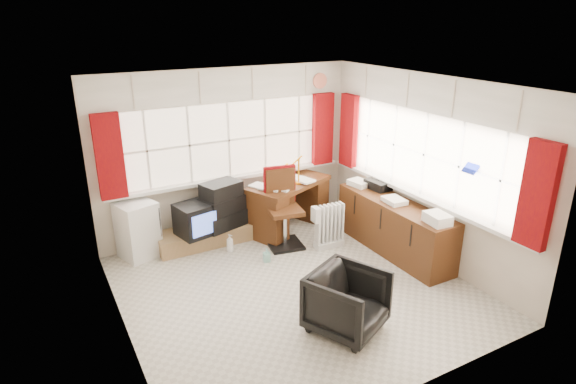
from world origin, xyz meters
name	(u,v)px	position (x,y,z in m)	size (l,w,h in m)	color
ground	(295,288)	(0.00, 0.00, 0.00)	(4.00, 4.00, 0.00)	beige
room_walls	(295,174)	(0.00, 0.00, 1.50)	(4.00, 4.00, 4.00)	beige
window_back	(231,173)	(0.00, 1.94, 0.95)	(3.70, 0.12, 3.60)	#FFE6C9
window_right	(419,191)	(1.94, 0.00, 0.95)	(0.12, 3.70, 3.60)	#FFE6C9
curtains	(320,148)	(0.92, 0.93, 1.46)	(3.83, 3.83, 1.15)	maroon
overhead_cabinets	(323,90)	(0.98, 0.98, 2.25)	(3.98, 3.98, 0.48)	white
desk	(289,203)	(0.80, 1.59, 0.43)	(1.51, 1.14, 0.82)	#572E14
desk_lamp	(299,164)	(0.89, 1.45, 1.09)	(0.16, 0.13, 0.44)	orange
task_chair	(282,204)	(0.48, 1.21, 0.61)	(0.56, 0.58, 1.16)	black
office_chair	(347,302)	(0.08, -0.98, 0.34)	(0.72, 0.74, 0.68)	black
radiator	(329,230)	(1.01, 0.76, 0.27)	(0.44, 0.19, 0.65)	white
credenza	(394,226)	(1.73, 0.20, 0.39)	(0.50, 2.00, 0.85)	#572E14
file_tray	(379,184)	(1.89, 0.76, 0.81)	(0.29, 0.38, 0.13)	black
tv_bench	(205,236)	(-0.55, 1.72, 0.12)	(1.40, 0.50, 0.25)	#A17650
crt_tv	(196,219)	(-0.71, 1.58, 0.48)	(0.59, 0.56, 0.46)	black
hifi_stack	(222,206)	(-0.28, 1.66, 0.57)	(0.75, 0.59, 0.69)	black
mini_fridge	(138,230)	(-1.47, 1.80, 0.40)	(0.59, 0.59, 0.80)	white
spray_bottle_a	(230,243)	(-0.32, 1.30, 0.13)	(0.10, 0.10, 0.26)	white
spray_bottle_b	(267,255)	(0.01, 0.78, 0.10)	(0.09, 0.09, 0.20)	#82C2B4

